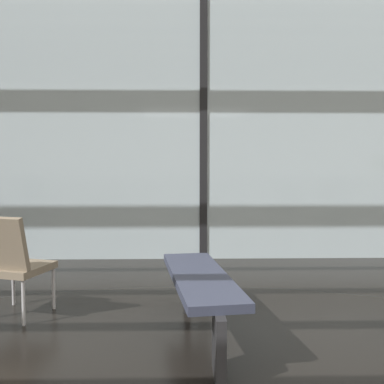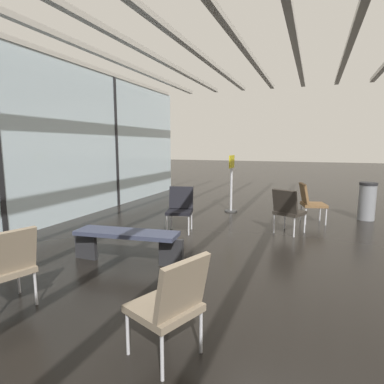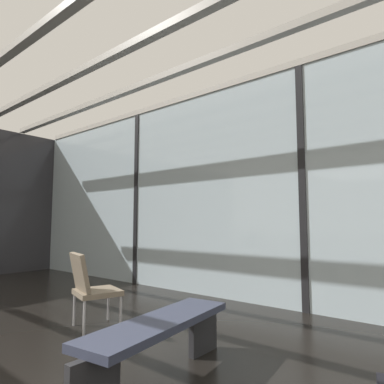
{
  "view_description": "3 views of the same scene",
  "coord_description": "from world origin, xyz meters",
  "views": [
    {
      "loc": [
        -0.29,
        -0.79,
        1.3
      ],
      "look_at": [
        -0.16,
        4.72,
        0.93
      ],
      "focal_mm": 42.01,
      "sensor_mm": 36.0,
      "label": 1
    },
    {
      "loc": [
        -3.85,
        0.04,
        1.69
      ],
      "look_at": [
        1.46,
        2.12,
        0.83
      ],
      "focal_mm": 29.19,
      "sensor_mm": 36.0,
      "label": 2
    },
    {
      "loc": [
        1.73,
        0.57,
        1.22
      ],
      "look_at": [
        -0.71,
        3.57,
        1.58
      ],
      "focal_mm": 31.12,
      "sensor_mm": 36.0,
      "label": 3
    }
  ],
  "objects": [
    {
      "name": "glass_curtain_wall",
      "position": [
        0.0,
        5.2,
        1.75
      ],
      "size": [
        14.0,
        0.08,
        3.5
      ],
      "primitive_type": "cube",
      "color": "silver",
      "rests_on": "ground"
    },
    {
      "name": "window_mullion_0",
      "position": [
        -3.5,
        5.2,
        1.75
      ],
      "size": [
        0.1,
        0.12,
        3.5
      ],
      "primitive_type": "cube",
      "color": "black",
      "rests_on": "ground"
    },
    {
      "name": "window_mullion_1",
      "position": [
        0.0,
        5.2,
        1.75
      ],
      "size": [
        0.1,
        0.12,
        3.5
      ],
      "primitive_type": "cube",
      "color": "black",
      "rests_on": "ground"
    },
    {
      "name": "parked_airplane",
      "position": [
        -0.93,
        9.89,
        2.13
      ],
      "size": [
        12.9,
        4.25,
        4.25
      ],
      "color": "#B2BCD6",
      "rests_on": "ground"
    },
    {
      "name": "lounge_chair_2",
      "position": [
        -1.71,
        2.91,
        0.49
      ],
      "size": [
        0.61,
        0.64,
        0.87
      ],
      "rotation": [
        0.0,
        0.0,
        2.84
      ],
      "color": "#7F705B",
      "rests_on": "ground"
    },
    {
      "name": "waiting_bench",
      "position": [
        -0.15,
        2.5,
        0.36
      ],
      "size": [
        0.59,
        1.69,
        0.47
      ],
      "rotation": [
        0.0,
        0.0,
        1.7
      ],
      "color": "#33384C",
      "rests_on": "ground"
    }
  ]
}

